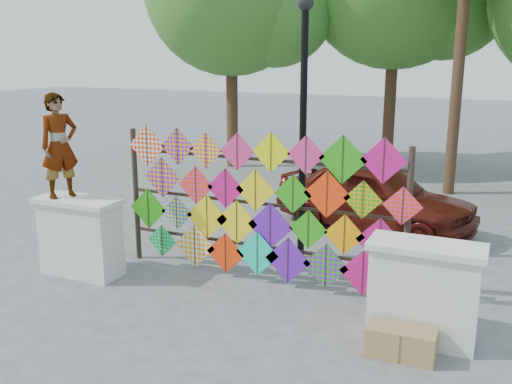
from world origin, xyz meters
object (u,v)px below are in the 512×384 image
at_px(kite_rack, 261,208).
at_px(sedan, 375,196).
at_px(lamppost, 303,105).
at_px(vendor_woman, 59,146).

distance_m(kite_rack, sedan, 3.63).
bearing_deg(kite_rack, sedan, 73.51).
distance_m(sedan, lamppost, 3.06).
bearing_deg(kite_rack, vendor_woman, -163.30).
xyz_separation_m(kite_rack, vendor_woman, (-3.08, -0.92, 0.91)).
xyz_separation_m(vendor_woman, sedan, (4.10, 4.37, -1.42)).
height_order(kite_rack, vendor_woman, vendor_woman).
height_order(vendor_woman, lamppost, lamppost).
relative_size(kite_rack, sedan, 1.22).
bearing_deg(sedan, vendor_woman, 151.35).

